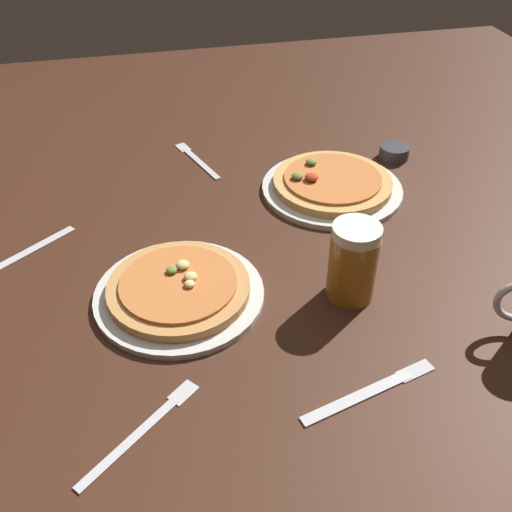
% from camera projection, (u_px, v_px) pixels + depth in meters
% --- Properties ---
extents(ground_plane, '(2.40, 2.40, 0.03)m').
position_uv_depth(ground_plane, '(256.00, 270.00, 1.12)').
color(ground_plane, '#3D2114').
extents(pizza_plate_near, '(0.30, 0.30, 0.05)m').
position_uv_depth(pizza_plate_near, '(179.00, 290.00, 1.03)').
color(pizza_plate_near, silver).
rests_on(pizza_plate_near, ground_plane).
extents(pizza_plate_far, '(0.31, 0.31, 0.05)m').
position_uv_depth(pizza_plate_far, '(332.00, 185.00, 1.31)').
color(pizza_plate_far, silver).
rests_on(pizza_plate_far, ground_plane).
extents(beer_mug_amber, '(0.11, 0.12, 0.15)m').
position_uv_depth(beer_mug_amber, '(354.00, 261.00, 1.01)').
color(beer_mug_amber, '#9E6619').
rests_on(beer_mug_amber, ground_plane).
extents(ramekin_sauce, '(0.07, 0.07, 0.03)m').
position_uv_depth(ramekin_sauce, '(394.00, 152.00, 1.43)').
color(ramekin_sauce, '#333338').
rests_on(ramekin_sauce, ground_plane).
extents(fork_left, '(0.18, 0.15, 0.01)m').
position_uv_depth(fork_left, '(143.00, 429.00, 0.82)').
color(fork_left, silver).
rests_on(fork_left, ground_plane).
extents(knife_right, '(0.23, 0.08, 0.01)m').
position_uv_depth(knife_right, '(371.00, 391.00, 0.88)').
color(knife_right, silver).
rests_on(knife_right, ground_plane).
extents(fork_spare, '(0.08, 0.20, 0.01)m').
position_uv_depth(fork_spare, '(197.00, 159.00, 1.43)').
color(fork_spare, silver).
rests_on(fork_spare, ground_plane).
extents(knife_spare, '(0.21, 0.16, 0.01)m').
position_uv_depth(knife_spare, '(19.00, 256.00, 1.13)').
color(knife_spare, silver).
rests_on(knife_spare, ground_plane).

